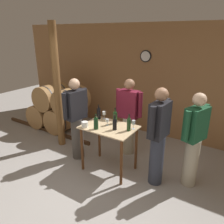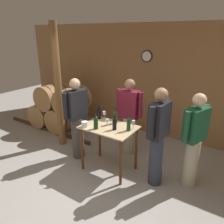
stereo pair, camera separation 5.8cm
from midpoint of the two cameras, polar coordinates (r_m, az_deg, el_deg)
The scene contains 18 objects.
ground_plane at distance 3.83m, azimuth -6.81°, elevation -20.35°, with size 14.00×14.00×0.00m, color #9E9993.
back_wall at distance 5.43m, azimuth 11.63°, elevation 7.72°, with size 8.40×0.08×2.70m.
barrel_rack at distance 5.96m, azimuth -13.50°, elevation 1.09°, with size 2.92×0.79×1.22m.
tasting_table at distance 4.00m, azimuth -0.37°, elevation -6.30°, with size 0.96×0.67×0.88m.
wooden_post at distance 4.88m, azimuth -13.55°, elevation 6.20°, with size 0.16×0.16×2.70m.
wine_bottle_far_left at distance 4.26m, azimuth -3.01°, elevation -0.26°, with size 0.07×0.07×0.28m.
wine_bottle_left at distance 3.80m, azimuth -3.81°, elevation -2.93°, with size 0.08×0.08×0.27m.
wine_bottle_center at distance 4.02m, azimuth 1.27°, elevation -1.41°, with size 0.07×0.07×0.31m.
wine_bottle_right at distance 3.76m, azimuth 1.10°, elevation -3.23°, with size 0.07×0.07×0.28m.
wine_bottle_far_right at distance 3.73m, azimuth 4.81°, elevation -3.22°, with size 0.07×0.07×0.30m.
wine_glass_near_left at distance 4.23m, azimuth -1.61°, elevation -0.34°, with size 0.07×0.07×0.15m.
wine_glass_near_center at distance 3.94m, azimuth -0.82°, elevation -2.28°, with size 0.06×0.06×0.12m.
wine_glass_near_right at distance 3.80m, azimuth 6.05°, elevation -2.86°, with size 0.06×0.06×0.16m.
ice_bucket at distance 3.91m, azimuth -6.70°, elevation -3.20°, with size 0.12×0.12×0.10m.
person_host at distance 3.63m, azimuth 12.38°, elevation -6.14°, with size 0.25×0.59×1.70m.
person_visitor_with_scarf at distance 4.38m, azimuth -8.83°, elevation -1.47°, with size 0.29×0.58×1.67m.
person_visitor_bearded at distance 3.76m, azimuth 21.02°, elevation -6.78°, with size 0.34×0.56×1.63m.
person_visitor_near_door at distance 4.50m, azimuth 4.82°, elevation -1.03°, with size 0.59×0.24×1.62m.
Camera 2 is at (1.96, -2.17, 2.47)m, focal length 35.00 mm.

